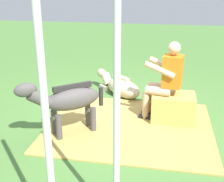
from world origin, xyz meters
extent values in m
plane|color=#4C7A38|center=(0.00, 0.00, 0.00)|extent=(24.00, 24.00, 0.00)
cube|color=tan|center=(-0.18, 0.30, 0.01)|extent=(2.63, 2.21, 0.02)
cube|color=tan|center=(-0.87, -0.07, 0.24)|extent=(0.70, 0.53, 0.47)
cylinder|color=#D8AD8C|center=(-0.60, 0.00, 0.54)|extent=(0.42, 0.20, 0.14)
cylinder|color=#D8AD8C|center=(-0.40, -0.03, 0.24)|extent=(0.11, 0.11, 0.47)
cube|color=black|center=(-0.40, -0.03, 0.03)|extent=(0.23, 0.13, 0.06)
cylinder|color=#D8AD8C|center=(-0.63, -0.20, 0.54)|extent=(0.42, 0.20, 0.14)
cylinder|color=#D8AD8C|center=(-0.44, -0.23, 0.24)|extent=(0.11, 0.11, 0.47)
cube|color=black|center=(-0.44, -0.23, 0.03)|extent=(0.23, 0.13, 0.06)
cube|color=orange|center=(-0.82, -0.07, 0.87)|extent=(0.34, 0.33, 0.52)
cylinder|color=#D8AD8C|center=(-0.61, 0.06, 0.92)|extent=(0.51, 0.17, 0.26)
cylinder|color=#D8AD8C|center=(-0.66, -0.25, 0.92)|extent=(0.51, 0.17, 0.26)
sphere|color=#D8AD8C|center=(-0.82, -0.07, 1.25)|extent=(0.20, 0.20, 0.20)
ellipsoid|color=#4C4747|center=(0.64, 0.66, 0.58)|extent=(0.85, 0.78, 0.34)
cylinder|color=#4C4747|center=(0.79, 0.92, 0.20)|extent=(0.09, 0.09, 0.41)
cylinder|color=#4C4747|center=(0.92, 0.76, 0.20)|extent=(0.09, 0.09, 0.41)
cylinder|color=#4C4747|center=(0.36, 0.56, 0.20)|extent=(0.09, 0.09, 0.41)
cylinder|color=#4C4747|center=(0.49, 0.41, 0.20)|extent=(0.09, 0.09, 0.41)
cylinder|color=#4C4747|center=(1.03, 0.98, 0.68)|extent=(0.40, 0.37, 0.33)
ellipsoid|color=#4C4747|center=(1.17, 1.09, 0.84)|extent=(0.35, 0.33, 0.20)
cube|color=#2A2727|center=(0.64, 0.66, 0.77)|extent=(0.50, 0.43, 0.08)
cylinder|color=#2A2727|center=(0.28, 0.36, 0.53)|extent=(0.07, 0.07, 0.30)
ellipsoid|color=beige|center=(0.12, -1.02, 0.18)|extent=(0.92, 0.88, 0.36)
cube|color=beige|center=(0.52, -1.37, 0.05)|extent=(0.37, 0.37, 0.10)
cylinder|color=beige|center=(0.54, -1.39, 0.24)|extent=(0.33, 0.32, 0.30)
ellipsoid|color=beige|center=(0.67, -1.51, 0.32)|extent=(0.33, 0.32, 0.20)
cube|color=beige|center=(0.18, -1.07, 0.38)|extent=(0.38, 0.35, 0.08)
cylinder|color=silver|center=(-0.31, 2.37, 1.28)|extent=(0.06, 0.06, 2.55)
cylinder|color=silver|center=(0.17, 2.72, 1.28)|extent=(0.06, 0.06, 2.55)
camera|label=1|loc=(-0.69, 4.60, 2.24)|focal=47.46mm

